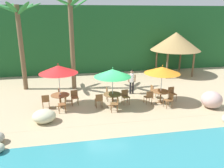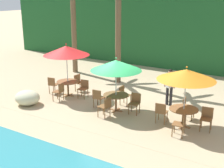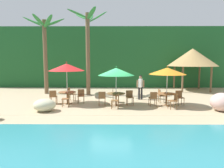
# 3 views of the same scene
# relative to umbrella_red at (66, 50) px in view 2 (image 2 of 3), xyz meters

# --- Properties ---
(ground_plane) EXTENTS (120.00, 120.00, 0.00)m
(ground_plane) POSITION_rel_umbrella_red_xyz_m (2.71, -0.19, -2.29)
(ground_plane) COLOR tan
(terrace_deck) EXTENTS (18.00, 5.20, 0.01)m
(terrace_deck) POSITION_rel_umbrella_red_xyz_m (2.71, -0.19, -2.28)
(terrace_deck) COLOR tan
(terrace_deck) RESTS_ON ground
(foliage_backdrop) EXTENTS (28.00, 2.40, 6.00)m
(foliage_backdrop) POSITION_rel_umbrella_red_xyz_m (2.71, 8.81, 0.71)
(foliage_backdrop) COLOR #1E5628
(foliage_backdrop) RESTS_ON ground
(rock_seawall) EXTENTS (16.54, 3.71, 0.99)m
(rock_seawall) POSITION_rel_umbrella_red_xyz_m (2.28, -2.97, -1.89)
(rock_seawall) COLOR #D0C18A
(rock_seawall) RESTS_ON ground
(umbrella_red) EXTENTS (2.23, 2.23, 2.63)m
(umbrella_red) POSITION_rel_umbrella_red_xyz_m (0.00, 0.00, 0.00)
(umbrella_red) COLOR silver
(umbrella_red) RESTS_ON ground
(dining_table_red) EXTENTS (1.10, 1.10, 0.74)m
(dining_table_red) POSITION_rel_umbrella_red_xyz_m (0.00, -0.00, -1.67)
(dining_table_red) COLOR brown
(dining_table_red) RESTS_ON ground
(chair_red_seaward) EXTENTS (0.47, 0.47, 0.87)m
(chair_red_seaward) POSITION_rel_umbrella_red_xyz_m (0.83, 0.19, -1.77)
(chair_red_seaward) COLOR brown
(chair_red_seaward) RESTS_ON ground
(chair_red_inland) EXTENTS (0.48, 0.47, 0.87)m
(chair_red_inland) POSITION_rel_umbrella_red_xyz_m (0.02, 0.85, -1.77)
(chair_red_inland) COLOR brown
(chair_red_inland) RESTS_ON ground
(chair_red_left) EXTENTS (0.46, 0.47, 0.87)m
(chair_red_left) POSITION_rel_umbrella_red_xyz_m (-0.84, -0.18, -1.77)
(chair_red_left) COLOR brown
(chair_red_left) RESTS_ON ground
(chair_red_right) EXTENTS (0.47, 0.46, 0.87)m
(chair_red_right) POSITION_rel_umbrella_red_xyz_m (0.18, -0.84, -1.77)
(chair_red_right) COLOR brown
(chair_red_right) RESTS_ON ground
(umbrella_green) EXTENTS (2.17, 2.17, 2.38)m
(umbrella_green) POSITION_rel_umbrella_red_xyz_m (3.06, -0.47, -0.25)
(umbrella_green) COLOR silver
(umbrella_green) RESTS_ON ground
(dining_table_green) EXTENTS (1.10, 1.10, 0.74)m
(dining_table_green) POSITION_rel_umbrella_red_xyz_m (3.06, -0.47, -1.67)
(dining_table_green) COLOR brown
(dining_table_green) RESTS_ON ground
(chair_green_seaward) EXTENTS (0.47, 0.47, 0.87)m
(chair_green_seaward) POSITION_rel_umbrella_red_xyz_m (3.90, -0.29, -1.77)
(chair_green_seaward) COLOR brown
(chair_green_seaward) RESTS_ON ground
(chair_green_inland) EXTENTS (0.43, 0.42, 0.87)m
(chair_green_inland) POSITION_rel_umbrella_red_xyz_m (2.97, 0.38, -1.77)
(chair_green_inland) COLOR brown
(chair_green_inland) RESTS_ON ground
(chair_green_left) EXTENTS (0.45, 0.45, 0.87)m
(chair_green_left) POSITION_rel_umbrella_red_xyz_m (2.22, -0.62, -1.77)
(chair_green_left) COLOR brown
(chair_green_left) RESTS_ON ground
(chair_green_right) EXTENTS (0.46, 0.45, 0.87)m
(chair_green_right) POSITION_rel_umbrella_red_xyz_m (3.08, -1.33, -1.77)
(chair_green_right) COLOR brown
(chair_green_right) RESTS_ON ground
(umbrella_orange) EXTENTS (2.17, 2.17, 2.40)m
(umbrella_orange) POSITION_rel_umbrella_red_xyz_m (6.09, -0.53, -0.20)
(umbrella_orange) COLOR silver
(umbrella_orange) RESTS_ON ground
(dining_table_orange) EXTENTS (1.10, 1.10, 0.74)m
(dining_table_orange) POSITION_rel_umbrella_red_xyz_m (6.09, -0.53, -1.67)
(dining_table_orange) COLOR brown
(dining_table_orange) RESTS_ON ground
(chair_orange_seaward) EXTENTS (0.47, 0.48, 0.87)m
(chair_orange_seaward) POSITION_rel_umbrella_red_xyz_m (6.93, -0.33, -1.77)
(chair_orange_seaward) COLOR brown
(chair_orange_seaward) RESTS_ON ground
(chair_orange_inland) EXTENTS (0.46, 0.45, 0.87)m
(chair_orange_inland) POSITION_rel_umbrella_red_xyz_m (5.94, 0.31, -1.77)
(chair_orange_inland) COLOR brown
(chair_orange_inland) RESTS_ON ground
(chair_orange_left) EXTENTS (0.46, 0.46, 0.87)m
(chair_orange_left) POSITION_rel_umbrella_red_xyz_m (5.26, -0.70, -1.77)
(chair_orange_left) COLOR brown
(chair_orange_left) RESTS_ON ground
(chair_orange_right) EXTENTS (0.48, 0.47, 0.87)m
(chair_orange_right) POSITION_rel_umbrella_red_xyz_m (6.30, -1.36, -1.77)
(chair_orange_right) COLOR brown
(chair_orange_right) RESTS_ON ground
(palm_tree_nearest) EXTENTS (3.22, 3.17, 6.09)m
(palm_tree_nearest) POSITION_rel_umbrella_red_xyz_m (-2.59, 3.86, 1.90)
(palm_tree_nearest) COLOR brown
(palm_tree_nearest) RESTS_ON ground
(palm_tree_second) EXTENTS (3.02, 3.05, 6.51)m
(palm_tree_second) POSITION_rel_umbrella_red_xyz_m (0.92, 3.37, 1.90)
(palm_tree_second) COLOR brown
(palm_tree_second) RESTS_ON ground
(waiter_in_white) EXTENTS (0.52, 0.39, 1.70)m
(waiter_in_white) POSITION_rel_umbrella_red_xyz_m (4.77, 1.39, -1.30)
(waiter_in_white) COLOR #232328
(waiter_in_white) RESTS_ON ground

